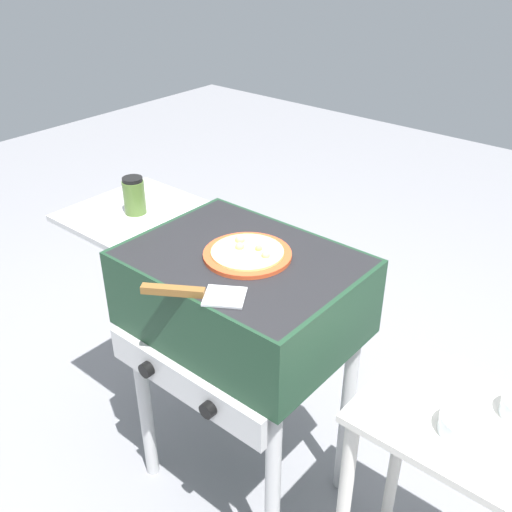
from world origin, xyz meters
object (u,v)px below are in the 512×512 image
sauce_jar (134,196)px  topping_bowl_near (466,425)px  prep_table (446,477)px  pizza_cheese (247,253)px  spatula (194,293)px  grill (238,298)px

sauce_jar → topping_bowl_near: (1.12, -0.03, -0.21)m
prep_table → topping_bowl_near: size_ratio=6.16×
sauce_jar → prep_table: bearing=0.4°
prep_table → topping_bowl_near: 0.23m
prep_table → sauce_jar: bearing=-179.6°
pizza_cheese → prep_table: pizza_cheese is taller
sauce_jar → topping_bowl_near: 1.14m
pizza_cheese → prep_table: (0.65, -0.01, -0.39)m
sauce_jar → spatula: size_ratio=0.47×
prep_table → pizza_cheese: bearing=179.1°
grill → spatula: spatula is taller
pizza_cheese → sauce_jar: size_ratio=2.06×
pizza_cheese → topping_bowl_near: (0.67, -0.05, -0.16)m
grill → prep_table: size_ratio=1.32×
pizza_cheese → spatula: pizza_cheese is taller
spatula → topping_bowl_near: spatula is taller
pizza_cheese → sauce_jar: (-0.45, -0.02, 0.05)m
topping_bowl_near → grill: bearing=177.1°
spatula → topping_bowl_near: size_ratio=2.13×
pizza_cheese → topping_bowl_near: bearing=-4.2°
pizza_cheese → topping_bowl_near: 0.69m
sauce_jar → prep_table: sauce_jar is taller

